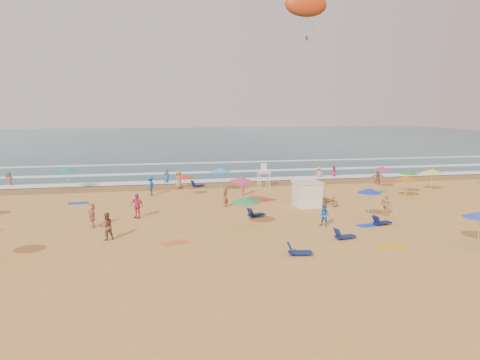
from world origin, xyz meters
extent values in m
plane|color=gold|center=(0.00, 0.00, 0.00)|extent=(220.00, 220.00, 0.00)
cube|color=#0C4756|center=(0.00, 84.00, 0.00)|extent=(220.00, 140.00, 0.18)
plane|color=olive|center=(0.00, 12.50, 0.01)|extent=(220.00, 220.00, 0.00)
cube|color=white|center=(0.00, 15.00, 0.10)|extent=(200.00, 2.20, 0.05)
cube|color=white|center=(0.00, 22.00, 0.10)|extent=(200.00, 1.60, 0.05)
cube|color=white|center=(0.00, 32.00, 0.10)|extent=(200.00, 1.20, 0.05)
cube|color=silver|center=(6.60, 0.27, 1.00)|extent=(2.00, 2.00, 2.00)
cube|color=silver|center=(6.60, 0.27, 2.06)|extent=(2.20, 2.20, 0.12)
imported|color=black|center=(8.50, -0.03, 0.43)|extent=(1.44, 1.64, 0.86)
cone|color=#DA306B|center=(1.32, 1.97, 2.21)|extent=(2.03, 2.03, 0.35)
cone|color=red|center=(-3.05, 6.35, 1.92)|extent=(1.53, 1.53, 0.35)
cone|color=blue|center=(12.88, -12.54, 1.92)|extent=(1.99, 1.99, 0.35)
cone|color=#EBFF1A|center=(20.87, 4.26, 2.10)|extent=(2.01, 2.01, 0.35)
cone|color=#C62C73|center=(16.70, 6.53, 2.16)|extent=(1.78, 1.78, 0.35)
cone|color=orange|center=(16.58, 1.76, 1.91)|extent=(1.91, 1.91, 0.35)
cone|color=green|center=(0.09, -5.67, 1.98)|extent=(1.98, 1.98, 0.35)
cone|color=#118F81|center=(-14.27, 12.50, 2.09)|extent=(2.06, 2.06, 0.35)
cone|color=#369FF7|center=(0.54, 8.00, 2.25)|extent=(2.00, 2.00, 0.35)
cone|color=#208D31|center=(17.69, 3.23, 2.22)|extent=(1.78, 1.78, 0.35)
cone|color=#192ED6|center=(9.31, -5.43, 2.25)|extent=(1.72, 1.72, 0.35)
cube|color=navy|center=(1.82, -12.18, 0.17)|extent=(1.37, 0.75, 0.34)
cube|color=#0E1A48|center=(1.58, -2.59, 0.17)|extent=(1.42, 1.01, 0.34)
cube|color=#101453|center=(9.71, -6.81, 0.17)|extent=(1.40, 0.87, 0.34)
cube|color=navy|center=(5.66, -9.62, 0.17)|extent=(1.37, 0.76, 0.34)
cube|color=#0F144E|center=(-1.27, 11.70, 0.17)|extent=(1.41, 0.94, 0.34)
cube|color=#1A45A4|center=(-12.40, 5.38, 0.01)|extent=(1.76, 0.99, 0.03)
cube|color=#CE5816|center=(-5.53, 10.57, 0.01)|extent=(1.89, 1.65, 0.03)
cube|color=#D56232|center=(-4.93, -8.38, 0.01)|extent=(1.90, 1.50, 0.03)
cube|color=red|center=(3.96, 3.36, 0.01)|extent=(1.90, 1.63, 0.03)
cube|color=blue|center=(8.71, -6.76, 0.01)|extent=(1.81, 1.10, 0.03)
cube|color=#29A75D|center=(15.80, 5.24, 0.01)|extent=(1.90, 1.49, 0.03)
cube|color=orange|center=(7.73, -11.69, 0.01)|extent=(1.84, 1.19, 0.03)
cube|color=#F5393D|center=(19.93, 10.43, 0.01)|extent=(1.90, 1.61, 0.03)
imported|color=#9F7349|center=(18.01, 9.75, 0.75)|extent=(1.45, 0.68, 1.51)
imported|color=blue|center=(5.53, -6.39, 0.78)|extent=(0.96, 0.95, 1.56)
imported|color=#C1305A|center=(2.28, 6.01, 0.86)|extent=(1.14, 0.69, 1.72)
imported|color=#E1AE76|center=(11.32, -4.33, 0.85)|extent=(0.70, 1.08, 1.70)
imported|color=#D13461|center=(15.39, 15.57, 0.52)|extent=(0.95, 0.91, 1.54)
imported|color=brown|center=(-0.14, 1.36, 0.87)|extent=(0.71, 0.76, 1.74)
imported|color=#E29C76|center=(13.28, 14.87, 0.54)|extent=(1.07, 0.67, 1.58)
imported|color=tan|center=(-10.31, -3.31, 0.84)|extent=(0.77, 1.62, 1.68)
imported|color=#225DA1|center=(-6.20, 7.78, 0.94)|extent=(1.15, 1.40, 1.88)
imported|color=brown|center=(-9.06, -6.83, 0.88)|extent=(1.07, 1.00, 1.76)
imported|color=brown|center=(-20.74, 16.18, 0.65)|extent=(0.92, 0.64, 1.80)
imported|color=#C83261|center=(-7.29, -1.22, 0.94)|extent=(1.17, 0.99, 1.88)
imported|color=#256BAF|center=(-4.39, 14.70, 0.70)|extent=(0.83, 0.75, 1.90)
imported|color=#AE7750|center=(-3.29, 11.29, 0.93)|extent=(1.07, 1.05, 1.86)
ellipsoid|color=red|center=(27.49, 61.78, 29.62)|extent=(9.27, 3.24, 5.10)
cube|color=#3F3326|center=(27.49, 60.78, 22.62)|extent=(0.40, 0.30, 0.90)
camera|label=1|loc=(-6.52, -36.29, 8.24)|focal=35.00mm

